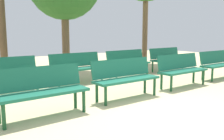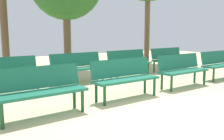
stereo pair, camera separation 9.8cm
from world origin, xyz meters
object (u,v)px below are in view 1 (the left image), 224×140
(bench_r0_c1, at_px, (42,88))
(bench_r0_c3, at_px, (181,68))
(bench_r1_c4, at_px, (167,58))
(bench_r1_c2, at_px, (77,66))
(bench_r1_c1, at_px, (4,73))
(bench_r0_c2, at_px, (125,76))
(tree_0, at_px, (2,24))
(bench_r1_c3, at_px, (128,61))
(bench_r0_c4, at_px, (218,63))

(bench_r0_c1, xyz_separation_m, bench_r0_c3, (3.96, 0.23, 0.00))
(bench_r0_c1, relative_size, bench_r1_c4, 0.99)
(bench_r0_c3, distance_m, bench_r1_c2, 2.92)
(bench_r0_c3, bearing_deg, bench_r1_c1, 153.50)
(bench_r0_c1, distance_m, bench_r1_c2, 2.88)
(bench_r0_c1, bearing_deg, bench_r0_c3, 1.00)
(bench_r0_c2, height_order, bench_r0_c3, same)
(bench_r0_c1, xyz_separation_m, bench_r1_c4, (5.72, 2.38, 0.00))
(bench_r1_c2, bearing_deg, tree_0, 110.89)
(bench_r0_c1, relative_size, bench_r1_c2, 1.00)
(bench_r0_c2, bearing_deg, bench_r1_c3, 48.43)
(bench_r0_c2, xyz_separation_m, bench_r0_c3, (2.01, 0.08, 0.00))
(bench_r0_c1, distance_m, bench_r0_c2, 1.96)
(bench_r0_c3, distance_m, bench_r1_c3, 2.08)
(bench_r0_c3, relative_size, bench_r1_c3, 0.99)
(bench_r1_c2, distance_m, tree_0, 3.55)
(bench_r1_c3, bearing_deg, bench_r0_c4, -46.32)
(bench_r0_c4, bearing_deg, bench_r0_c2, -178.58)
(bench_r0_c4, xyz_separation_m, tree_0, (-5.43, 4.89, 1.25))
(bench_r1_c3, bearing_deg, bench_r1_c4, -2.18)
(bench_r0_c4, xyz_separation_m, bench_r1_c2, (-4.09, 1.85, 0.00))
(bench_r0_c3, xyz_separation_m, bench_r1_c3, (-0.21, 2.07, 0.00))
(bench_r1_c1, distance_m, bench_r1_c4, 5.91)
(bench_r1_c4, relative_size, tree_0, 0.46)
(bench_r1_c1, bearing_deg, bench_r1_c2, 1.81)
(bench_r0_c2, distance_m, bench_r1_c3, 2.80)
(bench_r0_c4, height_order, bench_r1_c2, same)
(bench_r0_c3, relative_size, bench_r1_c4, 1.00)
(bench_r1_c1, xyz_separation_m, bench_r1_c4, (5.90, 0.31, 0.00))
(bench_r0_c2, bearing_deg, bench_r0_c4, 1.46)
(bench_r0_c3, distance_m, bench_r1_c1, 4.52)
(bench_r0_c3, distance_m, bench_r0_c4, 1.96)
(bench_r1_c1, height_order, bench_r1_c4, same)
(bench_r1_c3, xyz_separation_m, bench_r1_c4, (1.97, 0.08, 0.00))
(bench_r0_c3, relative_size, bench_r1_c1, 1.00)
(bench_r0_c2, relative_size, tree_0, 0.46)
(bench_r0_c4, bearing_deg, bench_r0_c1, -178.19)
(bench_r0_c2, bearing_deg, bench_r0_c1, -177.36)
(tree_0, bearing_deg, bench_r0_c4, -42.03)
(tree_0, bearing_deg, bench_r0_c3, -55.40)
(bench_r0_c2, bearing_deg, tree_0, 104.28)
(bench_r1_c3, relative_size, tree_0, 0.46)
(bench_r0_c1, height_order, bench_r1_c2, same)
(bench_r1_c2, height_order, bench_r1_c4, same)
(bench_r1_c3, height_order, tree_0, tree_0)
(bench_r0_c2, xyz_separation_m, tree_0, (-1.47, 5.11, 1.25))
(bench_r0_c2, distance_m, tree_0, 5.46)
(bench_r0_c4, bearing_deg, tree_0, 136.22)
(bench_r1_c3, bearing_deg, bench_r1_c2, 177.82)
(bench_r0_c1, xyz_separation_m, bench_r1_c2, (1.83, 2.22, 0.00))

